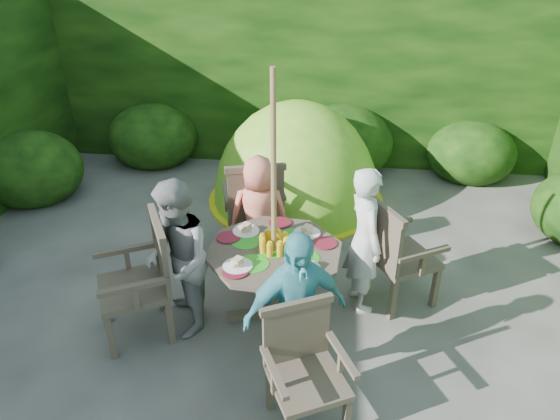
# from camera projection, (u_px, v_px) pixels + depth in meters

# --- Properties ---
(ground) EXTENTS (60.00, 60.00, 0.00)m
(ground) POSITION_uv_depth(u_px,v_px,m) (266.00, 317.00, 4.47)
(ground) COLOR #43413C
(ground) RESTS_ON ground
(hedge_enclosure) EXTENTS (9.00, 9.00, 2.50)m
(hedge_enclosure) POSITION_uv_depth(u_px,v_px,m) (284.00, 134.00, 5.03)
(hedge_enclosure) COLOR black
(hedge_enclosure) RESTS_ON ground
(patio_table) EXTENTS (1.50, 1.50, 0.83)m
(patio_table) POSITION_uv_depth(u_px,v_px,m) (275.00, 260.00, 4.23)
(patio_table) COLOR #3E3528
(patio_table) RESTS_ON ground
(parasol_pole) EXTENTS (0.06, 0.06, 2.20)m
(parasol_pole) POSITION_uv_depth(u_px,v_px,m) (274.00, 206.00, 3.99)
(parasol_pole) COLOR olive
(parasol_pole) RESTS_ON ground
(garden_chair_right) EXTENTS (0.74, 0.77, 0.98)m
(garden_chair_right) POSITION_uv_depth(u_px,v_px,m) (395.00, 253.00, 4.44)
(garden_chair_right) COLOR #3E3528
(garden_chair_right) RESTS_ON ground
(garden_chair_left) EXTENTS (0.76, 0.79, 1.01)m
(garden_chair_left) POSITION_uv_depth(u_px,v_px,m) (143.00, 278.00, 4.08)
(garden_chair_left) COLOR #3E3528
(garden_chair_left) RESTS_ON ground
(garden_chair_back) EXTENTS (0.74, 0.70, 1.02)m
(garden_chair_back) POSITION_uv_depth(u_px,v_px,m) (254.00, 205.00, 5.19)
(garden_chair_back) COLOR #3E3528
(garden_chair_back) RESTS_ON ground
(garden_chair_front) EXTENTS (0.67, 0.64, 0.86)m
(garden_chair_front) POSITION_uv_depth(u_px,v_px,m) (304.00, 366.00, 3.34)
(garden_chair_front) COLOR #3E3528
(garden_chair_front) RESTS_ON ground
(child_right) EXTENTS (0.47, 0.57, 1.36)m
(child_right) POSITION_uv_depth(u_px,v_px,m) (365.00, 240.00, 4.32)
(child_right) COLOR silver
(child_right) RESTS_ON ground
(child_left) EXTENTS (0.74, 0.82, 1.38)m
(child_left) POSITION_uv_depth(u_px,v_px,m) (177.00, 260.00, 4.04)
(child_left) COLOR gray
(child_left) RESTS_ON ground
(child_back) EXTENTS (0.63, 0.46, 1.19)m
(child_back) POSITION_uv_depth(u_px,v_px,m) (259.00, 214.00, 4.91)
(child_back) COLOR #F38064
(child_back) RESTS_ON ground
(child_front) EXTENTS (0.83, 0.65, 1.32)m
(child_front) POSITION_uv_depth(u_px,v_px,m) (296.00, 314.00, 3.51)
(child_front) COLOR #4CA8B3
(child_front) RESTS_ON ground
(dome_tent) EXTENTS (2.25, 2.25, 2.57)m
(dome_tent) POSITION_uv_depth(u_px,v_px,m) (296.00, 199.00, 6.49)
(dome_tent) COLOR #66B723
(dome_tent) RESTS_ON ground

